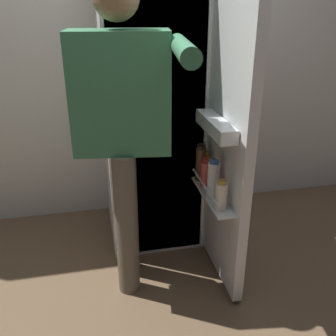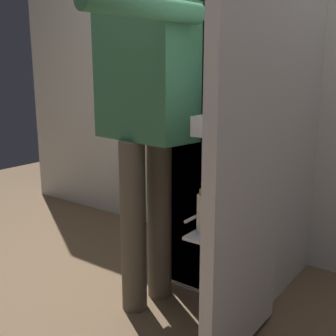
% 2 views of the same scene
% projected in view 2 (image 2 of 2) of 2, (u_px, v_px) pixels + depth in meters
% --- Properties ---
extents(ground_plane, '(6.80, 6.80, 0.00)m').
position_uv_depth(ground_plane, '(180.00, 319.00, 1.96)').
color(ground_plane, brown).
extents(kitchen_wall, '(4.40, 0.10, 2.41)m').
position_uv_depth(kitchen_wall, '(275.00, 57.00, 2.44)').
color(kitchen_wall, silver).
rests_on(kitchen_wall, ground_plane).
extents(refrigerator, '(0.64, 1.21, 1.77)m').
position_uv_depth(refrigerator, '(243.00, 119.00, 2.16)').
color(refrigerator, white).
rests_on(refrigerator, ground_plane).
extents(person, '(0.57, 0.83, 1.65)m').
position_uv_depth(person, '(147.00, 101.00, 1.89)').
color(person, '#665B4C').
rests_on(person, ground_plane).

